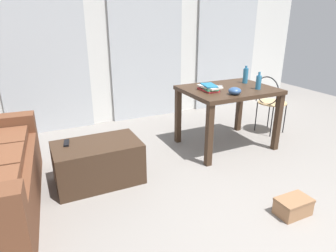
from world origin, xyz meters
name	(u,v)px	position (x,y,z in m)	size (l,w,h in m)	color
ground_plane	(215,167)	(0.00, 1.34, 0.00)	(8.34, 8.34, 0.00)	gray
wall_back	(145,40)	(0.00, 3.47, 1.28)	(6.16, 0.10, 2.56)	silver
curtains	(147,50)	(0.00, 3.39, 1.13)	(4.38, 0.03, 2.26)	#B2B7BC
coffee_table	(98,163)	(-1.29, 1.61, 0.22)	(0.87, 0.53, 0.44)	#382619
craft_table	(228,97)	(0.46, 1.80, 0.68)	(1.14, 0.87, 0.80)	#382619
wire_chair	(270,98)	(1.30, 1.91, 0.53)	(0.41, 0.43, 0.86)	tan
bottle_near	(245,75)	(0.84, 1.94, 0.90)	(0.07, 0.07, 0.23)	teal
bottle_far	(259,82)	(0.75, 1.59, 0.89)	(0.07, 0.07, 0.22)	teal
bowl	(235,91)	(0.33, 1.50, 0.84)	(0.15, 0.15, 0.09)	#2D4C7A
book_stack	(209,88)	(0.16, 1.79, 0.83)	(0.22, 0.32, 0.08)	red
scissors	(218,86)	(0.41, 1.95, 0.80)	(0.10, 0.05, 0.00)	#9EA0A5
tv_remote_primary	(66,143)	(-1.57, 1.73, 0.45)	(0.05, 0.16, 0.02)	black
shoebox	(293,206)	(0.12, 0.30, 0.08)	(0.31, 0.20, 0.16)	#996B47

